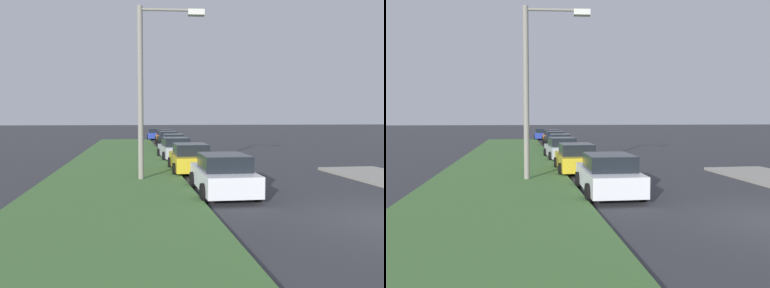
% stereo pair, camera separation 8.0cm
% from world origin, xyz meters
% --- Properties ---
extents(grass_median, '(60.00, 6.00, 0.12)m').
position_xyz_m(grass_median, '(10.00, 7.66, 0.06)').
color(grass_median, '#477238').
rests_on(grass_median, ground).
extents(parked_car_white, '(4.35, 2.11, 1.47)m').
position_xyz_m(parked_car_white, '(4.36, 3.66, 0.72)').
color(parked_car_white, silver).
rests_on(parked_car_white, ground).
extents(parked_car_yellow, '(4.32, 2.06, 1.47)m').
position_xyz_m(parked_car_yellow, '(10.18, 3.98, 0.72)').
color(parked_car_yellow, gold).
rests_on(parked_car_yellow, ground).
extents(parked_car_silver, '(4.39, 2.19, 1.47)m').
position_xyz_m(parked_car_silver, '(16.49, 4.05, 0.72)').
color(parked_car_silver, '#B2B5BA').
rests_on(parked_car_silver, ground).
extents(parked_car_green, '(4.38, 2.17, 1.47)m').
position_xyz_m(parked_car_green, '(22.16, 3.55, 0.72)').
color(parked_car_green, '#1E6B38').
rests_on(parked_car_green, ground).
extents(parked_car_black, '(4.32, 2.06, 1.47)m').
position_xyz_m(parked_car_black, '(28.45, 3.41, 0.72)').
color(parked_car_black, black).
rests_on(parked_car_black, ground).
extents(parked_car_orange, '(4.36, 2.14, 1.47)m').
position_xyz_m(parked_car_orange, '(33.98, 3.31, 0.72)').
color(parked_car_orange, orange).
rests_on(parked_car_orange, ground).
extents(parked_car_blue, '(4.39, 2.19, 1.47)m').
position_xyz_m(parked_car_blue, '(40.73, 3.95, 0.72)').
color(parked_car_blue, '#23389E').
rests_on(parked_car_blue, ground).
extents(streetlight, '(0.55, 2.87, 7.50)m').
position_xyz_m(streetlight, '(7.60, 6.17, 4.39)').
color(streetlight, gray).
rests_on(streetlight, ground).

